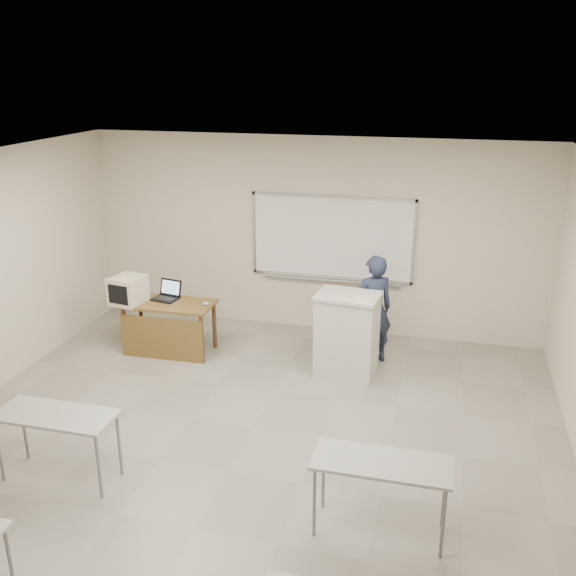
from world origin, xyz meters
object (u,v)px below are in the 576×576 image
(podium, at_px, (347,335))
(whiteboard, at_px, (332,239))
(laptop, at_px, (166,295))
(keyboard, at_px, (358,298))
(presenter, at_px, (373,309))
(crt_monitor, at_px, (128,290))
(instructor_desk, at_px, (166,320))
(mouse, at_px, (206,304))

(podium, bearing_deg, whiteboard, 114.33)
(whiteboard, bearing_deg, laptop, -151.18)
(keyboard, distance_m, presenter, 0.73)
(podium, relative_size, keyboard, 2.66)
(laptop, bearing_deg, crt_monitor, -137.42)
(instructor_desk, height_order, keyboard, keyboard)
(podium, bearing_deg, keyboard, -33.14)
(instructor_desk, xyz_separation_m, mouse, (0.55, 0.16, 0.25))
(whiteboard, relative_size, mouse, 23.21)
(keyboard, bearing_deg, laptop, -170.94)
(crt_monitor, bearing_deg, keyboard, 7.49)
(instructor_desk, height_order, laptop, laptop)
(instructor_desk, xyz_separation_m, podium, (2.60, 0.01, 0.05))
(keyboard, xyz_separation_m, presenter, (0.12, 0.61, -0.38))
(crt_monitor, relative_size, laptop, 1.34)
(mouse, bearing_deg, presenter, 16.56)
(instructor_desk, distance_m, crt_monitor, 0.69)
(podium, height_order, presenter, presenter)
(whiteboard, height_order, mouse, whiteboard)
(mouse, distance_m, keyboard, 2.25)
(laptop, bearing_deg, mouse, 1.13)
(mouse, bearing_deg, keyboard, 1.21)
(whiteboard, distance_m, instructor_desk, 2.74)
(whiteboard, relative_size, keyboard, 5.77)
(crt_monitor, relative_size, mouse, 4.40)
(crt_monitor, distance_m, laptop, 0.55)
(instructor_desk, xyz_separation_m, presenter, (2.87, 0.50, 0.26))
(mouse, xyz_separation_m, keyboard, (2.20, -0.27, 0.39))
(podium, bearing_deg, presenter, 66.34)
(crt_monitor, bearing_deg, presenter, 17.72)
(mouse, height_order, presenter, presenter)
(laptop, height_order, mouse, laptop)
(mouse, distance_m, presenter, 2.35)
(instructor_desk, height_order, mouse, mouse)
(podium, height_order, crt_monitor, podium)
(crt_monitor, xyz_separation_m, keyboard, (3.30, -0.10, 0.22))
(whiteboard, xyz_separation_m, crt_monitor, (-2.65, -1.49, -0.54))
(laptop, bearing_deg, instructor_desk, -58.93)
(laptop, relative_size, presenter, 0.23)
(laptop, bearing_deg, keyboard, 2.97)
(laptop, relative_size, mouse, 3.29)
(podium, distance_m, mouse, 2.06)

